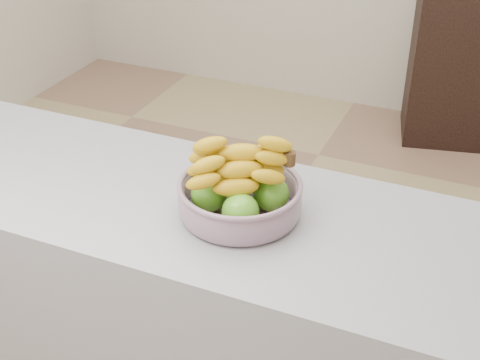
# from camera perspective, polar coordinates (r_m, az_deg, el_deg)

# --- Properties ---
(ground) EXTENTS (4.00, 4.00, 0.00)m
(ground) POSITION_cam_1_polar(r_m,az_deg,el_deg) (2.87, -0.88, -8.96)
(ground) COLOR tan
(ground) RESTS_ON ground
(counter) EXTENTS (2.00, 0.60, 0.90)m
(counter) POSITION_cam_1_polar(r_m,az_deg,el_deg) (2.12, -8.84, -10.78)
(counter) COLOR #9D9DA5
(counter) RESTS_ON ground
(cabinet) EXTENTS (0.61, 0.53, 0.95)m
(cabinet) POSITION_cam_1_polar(r_m,az_deg,el_deg) (4.03, 18.20, 9.70)
(cabinet) COLOR black
(cabinet) RESTS_ON ground
(fruit_bowl) EXTENTS (0.32, 0.32, 0.20)m
(fruit_bowl) POSITION_cam_1_polar(r_m,az_deg,el_deg) (1.67, -0.01, -1.10)
(fruit_bowl) COLOR #96A1B4
(fruit_bowl) RESTS_ON counter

